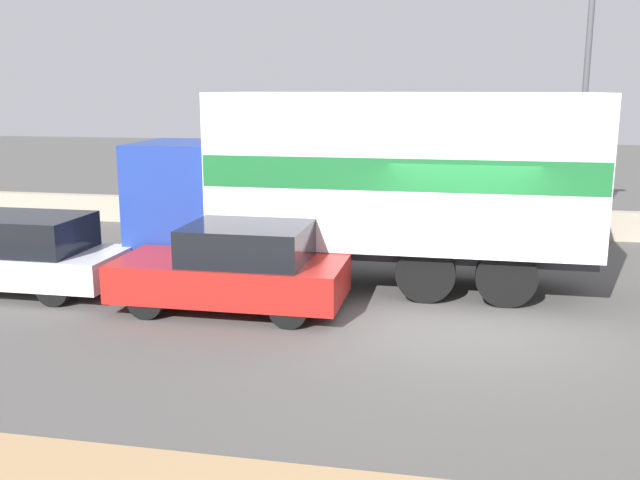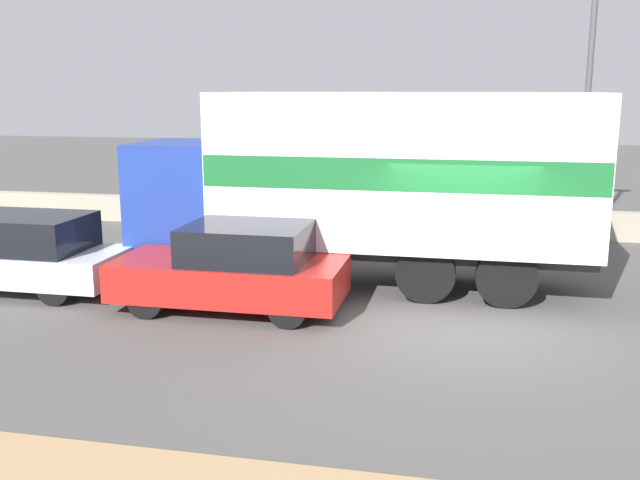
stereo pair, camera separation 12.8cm
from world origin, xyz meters
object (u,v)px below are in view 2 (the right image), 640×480
Objects in this scene: car_sedan_second at (16,253)px; car_hatchback at (235,268)px; street_lamp at (591,51)px; box_truck at (374,178)px.

car_hatchback is at bearing 175.83° from car_sedan_second.
street_lamp reaches higher than box_truck.
car_sedan_second is (-6.53, -1.68, -1.39)m from box_truck.
car_hatchback is at bearing 43.75° from box_truck.
box_truck is at bearing -165.55° from car_sedan_second.
car_hatchback is (-6.42, -6.28, -3.84)m from street_lamp.
box_truck is 1.99× the size of car_sedan_second.
car_hatchback is at bearing -135.65° from street_lamp.
box_truck is (-4.32, -4.27, -2.47)m from street_lamp.
car_hatchback is (-2.10, -2.01, -1.37)m from box_truck.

